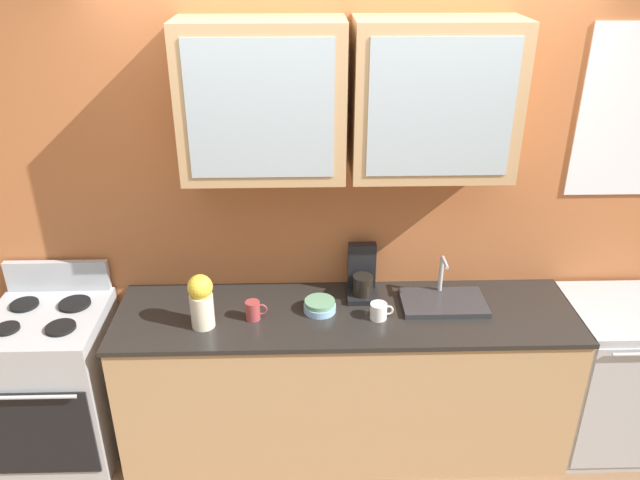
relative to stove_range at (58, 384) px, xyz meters
The scene contains 11 objects.
ground_plane 1.66m from the stove_range, ahead, with size 10.00×10.00×0.00m, color brown.
back_wall_unit 1.95m from the stove_range, 10.90° to the left, with size 4.01×0.44×2.66m.
counter 1.60m from the stove_range, ahead, with size 2.45×0.64×0.90m.
stove_range is the anchor object (origin of this frame).
sink_faucet 2.18m from the stove_range, ahead, with size 0.45×0.28×0.25m.
bowl_stack 1.53m from the stove_range, ahead, with size 0.17×0.17×0.06m.
vase 1.05m from the stove_range, ahead, with size 0.13×0.13×0.29m.
cup_near_sink 1.83m from the stove_range, ahead, with size 0.12×0.09×0.09m.
cup_near_bowls 1.22m from the stove_range, ahead, with size 0.11×0.08×0.10m.
dishwasher 3.13m from the stove_range, ahead, with size 0.62×0.63×0.90m.
coffee_maker 1.79m from the stove_range, ahead, with size 0.17×0.20×0.29m.
Camera 1 is at (-0.22, -2.83, 2.74)m, focal length 35.48 mm.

